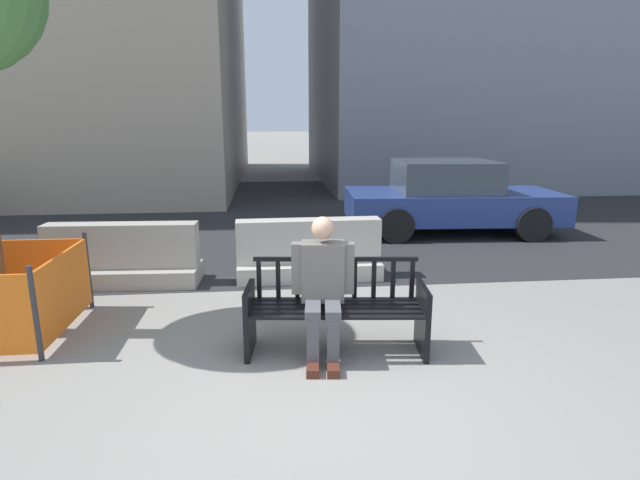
{
  "coord_description": "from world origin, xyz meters",
  "views": [
    {
      "loc": [
        -0.33,
        -3.55,
        2.17
      ],
      "look_at": [
        0.27,
        2.33,
        0.75
      ],
      "focal_mm": 28.0,
      "sensor_mm": 36.0,
      "label": 1
    }
  ],
  "objects_px": {
    "street_bench": "(336,312)",
    "seated_person": "(323,285)",
    "jersey_barrier_centre": "(309,254)",
    "jersey_barrier_left": "(124,260)",
    "car_sedan_mid": "(449,198)"
  },
  "relations": [
    {
      "from": "street_bench",
      "to": "jersey_barrier_centre",
      "type": "height_order",
      "value": "street_bench"
    },
    {
      "from": "street_bench",
      "to": "seated_person",
      "type": "relative_size",
      "value": 1.32
    },
    {
      "from": "jersey_barrier_centre",
      "to": "car_sedan_mid",
      "type": "bearing_deg",
      "value": 41.84
    },
    {
      "from": "jersey_barrier_centre",
      "to": "seated_person",
      "type": "bearing_deg",
      "value": -91.46
    },
    {
      "from": "car_sedan_mid",
      "to": "jersey_barrier_centre",
      "type": "bearing_deg",
      "value": -138.16
    },
    {
      "from": "street_bench",
      "to": "seated_person",
      "type": "height_order",
      "value": "seated_person"
    },
    {
      "from": "street_bench",
      "to": "jersey_barrier_centre",
      "type": "bearing_deg",
      "value": 91.76
    },
    {
      "from": "seated_person",
      "to": "jersey_barrier_left",
      "type": "distance_m",
      "value": 3.41
    },
    {
      "from": "jersey_barrier_centre",
      "to": "jersey_barrier_left",
      "type": "distance_m",
      "value": 2.51
    },
    {
      "from": "street_bench",
      "to": "car_sedan_mid",
      "type": "xyz_separation_m",
      "value": [
        2.92,
        5.01,
        0.29
      ]
    },
    {
      "from": "seated_person",
      "to": "car_sedan_mid",
      "type": "xyz_separation_m",
      "value": [
        3.05,
        5.06,
        0.0
      ]
    },
    {
      "from": "jersey_barrier_centre",
      "to": "jersey_barrier_left",
      "type": "bearing_deg",
      "value": -179.4
    },
    {
      "from": "seated_person",
      "to": "car_sedan_mid",
      "type": "relative_size",
      "value": 0.32
    },
    {
      "from": "seated_person",
      "to": "jersey_barrier_left",
      "type": "relative_size",
      "value": 0.65
    },
    {
      "from": "jersey_barrier_left",
      "to": "seated_person",
      "type": "bearing_deg",
      "value": -43.78
    }
  ]
}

